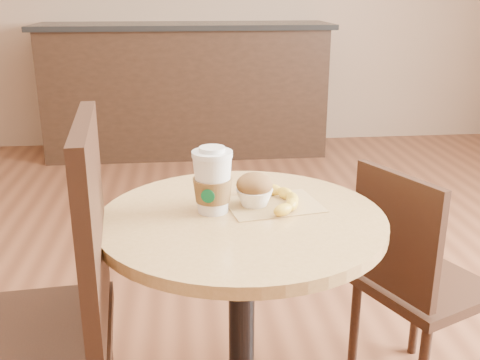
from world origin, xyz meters
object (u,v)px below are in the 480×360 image
(cafe_table, at_px, (242,287))
(muffin, at_px, (254,190))
(coffee_cup, at_px, (213,183))
(chair_right, at_px, (414,278))
(banana, at_px, (277,198))
(chair_left, at_px, (41,323))

(cafe_table, relative_size, muffin, 7.66)
(coffee_cup, relative_size, muffin, 1.75)
(chair_right, distance_m, coffee_cup, 0.76)
(cafe_table, relative_size, banana, 3.38)
(chair_right, height_order, banana, chair_right)
(coffee_cup, distance_m, banana, 0.18)
(coffee_cup, height_order, muffin, coffee_cup)
(chair_left, height_order, coffee_cup, chair_left)
(chair_left, relative_size, banana, 4.65)
(chair_left, bearing_deg, chair_right, 102.80)
(coffee_cup, distance_m, muffin, 0.12)
(cafe_table, distance_m, coffee_cup, 0.29)
(chair_left, bearing_deg, coffee_cup, 109.30)
(chair_left, xyz_separation_m, chair_right, (1.04, 0.34, -0.13))
(cafe_table, distance_m, chair_left, 0.50)
(chair_right, bearing_deg, coffee_cup, 79.49)
(chair_right, bearing_deg, banana, 80.90)
(chair_right, xyz_separation_m, banana, (-0.46, -0.12, 0.33))
(chair_right, distance_m, muffin, 0.65)
(chair_right, bearing_deg, chair_left, 83.97)
(chair_left, xyz_separation_m, coffee_cup, (0.41, 0.19, 0.26))
(chair_left, bearing_deg, banana, 105.18)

